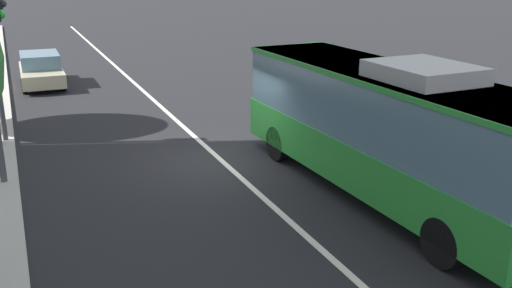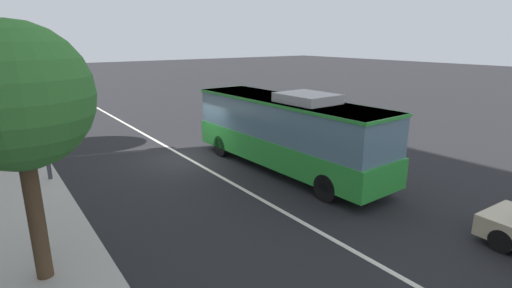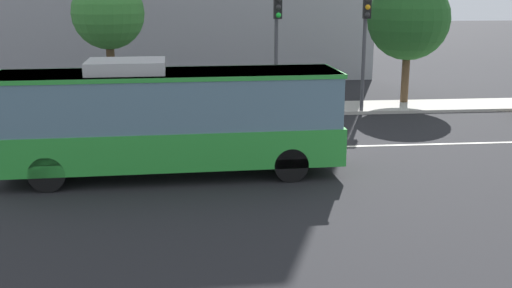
# 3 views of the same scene
# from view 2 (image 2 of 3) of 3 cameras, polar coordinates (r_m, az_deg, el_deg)

# --- Properties ---
(ground_plane) EXTENTS (160.00, 160.00, 0.00)m
(ground_plane) POSITION_cam_2_polar(r_m,az_deg,el_deg) (18.70, -10.10, -2.11)
(ground_plane) COLOR black
(sidewalk_kerb) EXTENTS (80.00, 2.64, 0.14)m
(sidewalk_kerb) POSITION_cam_2_polar(r_m,az_deg,el_deg) (17.12, -31.13, -5.59)
(sidewalk_kerb) COLOR #B2ADA3
(sidewalk_kerb) RESTS_ON ground_plane
(lane_centre_line) EXTENTS (76.00, 0.16, 0.01)m
(lane_centre_line) POSITION_cam_2_polar(r_m,az_deg,el_deg) (18.70, -10.10, -2.09)
(lane_centre_line) COLOR silver
(lane_centre_line) RESTS_ON ground_plane
(transit_bus) EXTENTS (10.08, 2.85, 3.46)m
(transit_bus) POSITION_cam_2_polar(r_m,az_deg,el_deg) (16.41, 4.50, 2.18)
(transit_bus) COLOR green
(transit_bus) RESTS_ON ground_plane
(sedan_beige) EXTENTS (4.52, 1.85, 1.46)m
(sedan_beige) POSITION_cam_2_polar(r_m,az_deg,el_deg) (30.00, -28.34, 4.31)
(sedan_beige) COLOR #C6B793
(sedan_beige) RESTS_ON ground_plane
(traffic_light_near_corner) EXTENTS (0.34, 0.62, 5.20)m
(traffic_light_near_corner) POSITION_cam_2_polar(r_m,az_deg,el_deg) (16.74, -29.06, 6.66)
(traffic_light_near_corner) COLOR #47474C
(traffic_light_near_corner) RESTS_ON ground_plane
(traffic_light_mid_block) EXTENTS (0.34, 0.62, 5.20)m
(traffic_light_mid_block) POSITION_cam_2_polar(r_m,az_deg,el_deg) (20.52, -30.15, 7.80)
(traffic_light_mid_block) COLOR #47474C
(traffic_light_mid_block) RESTS_ON ground_plane
(street_tree_kerbside_left) EXTENTS (3.12, 3.12, 5.94)m
(street_tree_kerbside_left) POSITION_cam_2_polar(r_m,az_deg,el_deg) (9.44, -31.90, 5.75)
(street_tree_kerbside_left) COLOR #4C3823
(street_tree_kerbside_left) RESTS_ON ground_plane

